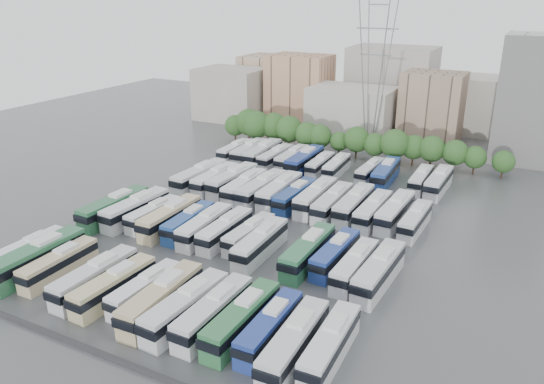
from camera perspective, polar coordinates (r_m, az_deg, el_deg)
The scene contains 57 objects.
ground at distance 80.77m, azimuth -1.89°, elevation -4.08°, with size 220.00×220.00×0.00m, color #424447.
parapet at distance 58.26m, azimuth -18.63°, elevation -15.89°, with size 56.00×0.50×0.50m, color #2D2D30.
tree_line at distance 117.08m, azimuth 6.38°, elevation 6.03°, with size 64.30×7.85×8.14m.
city_buildings at distance 144.78m, azimuth 9.67°, elevation 10.18°, with size 102.00×35.00×20.00m.
apartment_tower at distance 123.51m, azimuth 26.43°, elevation 8.92°, with size 14.00×14.00×26.00m, color silver.
electricity_pylon at distance 119.69m, azimuth 10.99°, elevation 13.12°, with size 9.00×6.91×33.83m.
bus_r0_s0 at distance 77.76m, azimuth -24.68°, elevation -5.76°, with size 2.68×11.22×3.50m.
bus_r0_s1 at distance 74.48m, azimuth -23.91°, elevation -6.47°, with size 3.14×13.72×4.29m.
bus_r0_s2 at distance 72.61m, azimuth -21.93°, elevation -7.20°, with size 2.64×11.42×3.57m.
bus_r0_s4 at distance 67.66m, azimuth -18.51°, elevation -8.70°, with size 2.87×12.41×3.88m.
bus_r0_s5 at distance 65.36m, azimuth -16.65°, elevation -9.65°, with size 3.13×12.01×3.73m.
bus_r0_s6 at distance 64.14m, azimuth -13.52°, elevation -10.12°, with size 2.70×10.88×3.39m.
bus_r0_s7 at distance 61.37m, azimuth -11.76°, elevation -11.14°, with size 3.24×12.96×4.04m.
bus_r0_s8 at distance 59.53m, azimuth -9.26°, elevation -12.09°, with size 3.40×12.75×3.96m.
bus_r0_s9 at distance 58.38m, azimuth -6.30°, elevation -12.71°, with size 2.84×12.32×3.85m.
bus_r0_s10 at distance 57.10m, azimuth -3.26°, elevation -13.45°, with size 2.85×12.43×3.89m.
bus_r0_s11 at distance 56.05m, azimuth -0.24°, elevation -14.32°, with size 2.65×11.51×3.60m.
bus_r0_s12 at distance 53.77m, azimuth 2.41°, elevation -15.86°, with size 3.11×12.60×3.93m.
bus_r0_s13 at distance 53.91m, azimuth 6.28°, elevation -16.03°, with size 2.92×11.86×3.70m.
bus_r1_s0 at distance 87.02m, azimuth -16.63°, elevation -1.63°, with size 3.30×13.37×4.17m.
bus_r1_s1 at distance 85.75m, azimuth -14.46°, elevation -1.78°, with size 3.41×13.11×4.08m.
bus_r1_s2 at distance 84.14m, azimuth -12.65°, elevation -2.30°, with size 2.76×10.93×3.40m.
bus_r1_s3 at distance 81.58m, azimuth -10.90°, elevation -2.69°, with size 2.87×12.81×4.01m.
bus_r1_s4 at distance 80.02m, azimuth -8.95°, elevation -3.21°, with size 2.93×11.45×3.56m.
bus_r1_s5 at distance 78.15m, azimuth -7.24°, elevation -3.65°, with size 3.06×12.09×3.76m.
bus_r1_s6 at distance 76.69m, azimuth -5.08°, elevation -4.09°, with size 2.57×11.72×3.68m.
bus_r1_s7 at distance 75.55m, azimuth -2.46°, elevation -4.52°, with size 2.90×11.03×3.43m.
bus_r1_s8 at distance 72.38m, azimuth -1.26°, elevation -5.52°, with size 2.89×12.31×3.85m.
bus_r1_s10 at distance 70.26m, azimuth 3.90°, elevation -6.37°, with size 2.79×12.74×4.00m.
bus_r1_s11 at distance 70.32m, azimuth 6.82°, elevation -6.62°, with size 2.98×11.63×3.62m.
bus_r1_s12 at distance 67.78m, azimuth 8.90°, elevation -7.85°, with size 2.75×11.61×3.63m.
bus_r1_s13 at distance 66.69m, azimuth 11.43°, elevation -8.35°, with size 3.31×12.93×4.02m.
bus_r2_s1 at distance 98.02m, azimuth -7.80°, elevation 1.65°, with size 3.52×13.75×4.28m.
bus_r2_s2 at distance 96.88m, azimuth -6.14°, elevation 1.38°, with size 2.76×12.47×3.91m.
bus_r2_s3 at distance 95.65m, azimuth -4.29°, elevation 1.25°, with size 3.38×13.27×4.13m.
bus_r2_s4 at distance 92.68m, azimuth -2.98°, elevation 0.57°, with size 3.17×12.70×3.96m.
bus_r2_s5 at distance 91.13m, azimuth -1.11°, elevation 0.33°, with size 3.23×13.55×4.23m.
bus_r2_s6 at distance 90.20m, azimuth 0.83°, elevation 0.08°, with size 3.19×13.29×4.15m.
bus_r2_s7 at distance 88.66m, azimuth 2.51°, elevation -0.43°, with size 3.03×12.19×3.80m.
bus_r2_s8 at distance 88.06m, azimuth 4.70°, elevation -0.54°, with size 3.01×13.05×4.08m.
bus_r2_s9 at distance 86.13m, azimuth 6.52°, elevation -1.15°, with size 2.90×12.75×3.99m.
bus_r2_s10 at distance 85.75m, azimuth 8.79°, elevation -1.33°, with size 2.85×13.03×4.09m.
bus_r2_s11 at distance 84.26m, azimuth 10.79°, elevation -1.97°, with size 2.86×12.26×3.83m.
bus_r2_s12 at distance 84.38m, azimuth 13.08°, elevation -2.06°, with size 3.22×12.79×3.98m.
bus_r2_s13 at distance 82.49m, azimuth 15.13°, elevation -2.96°, with size 2.76×11.39×3.56m.
bus_r3_s0 at distance 114.65m, azimuth -4.01°, elevation 4.46°, with size 2.72×11.41×3.56m.
bus_r3_s1 at distance 112.92m, azimuth -2.49°, elevation 4.34°, with size 3.34×12.70×3.95m.
bus_r3_s2 at distance 111.37m, azimuth -1.03°, elevation 4.18°, with size 3.34×13.47×4.20m.
bus_r3_s3 at distance 109.45m, azimuth 0.36°, elevation 3.77°, with size 2.86×12.04×3.76m.
bus_r3_s4 at distance 108.80m, azimuth 2.18°, elevation 3.65°, with size 2.75×12.13×3.80m.
bus_r3_s5 at distance 106.63m, azimuth 3.53°, elevation 3.38°, with size 2.95×13.44×4.22m.
bus_r3_s6 at distance 105.80m, azimuth 5.19°, elevation 2.97°, with size 2.61×10.88×3.40m.
bus_r3_s7 at distance 104.79m, azimuth 6.95°, elevation 2.74°, with size 2.92×11.17×3.48m.
bus_r3_s9 at distance 103.31m, azimuth 10.50°, elevation 2.25°, with size 2.82×10.94×3.40m.
bus_r3_s10 at distance 101.67m, azimuth 12.13°, elevation 2.00°, with size 3.33×12.88×4.01m.
bus_r3_s12 at distance 100.60m, azimuth 15.71°, elevation 1.31°, with size 2.51×11.09×3.47m.
bus_r3_s13 at distance 99.55m, azimuth 17.49°, elevation 1.04°, with size 3.04×12.49×3.90m.
Camera 1 is at (36.16, -63.67, 34.09)m, focal length 35.00 mm.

